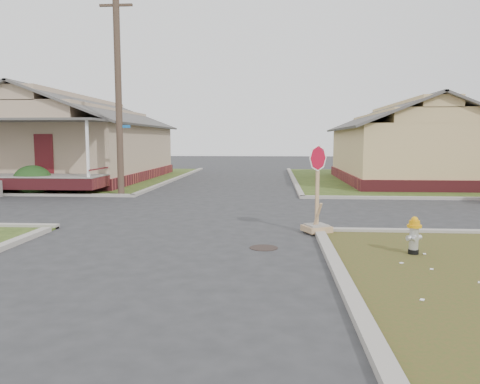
{
  "coord_description": "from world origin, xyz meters",
  "views": [
    {
      "loc": [
        2.42,
        -10.84,
        2.42
      ],
      "look_at": [
        1.55,
        1.0,
        1.1
      ],
      "focal_mm": 35.0,
      "sensor_mm": 36.0,
      "label": 1
    }
  ],
  "objects": [
    {
      "name": "ground",
      "position": [
        0.0,
        0.0,
        0.0
      ],
      "size": [
        120.0,
        120.0,
        0.0
      ],
      "primitive_type": "plane",
      "color": "#2A2B2D",
      "rests_on": "ground"
    },
    {
      "name": "verge_far_left",
      "position": [
        -13.0,
        18.0,
        0.03
      ],
      "size": [
        19.0,
        19.0,
        0.05
      ],
      "primitive_type": "cube",
      "color": "#2D3F16",
      "rests_on": "ground"
    },
    {
      "name": "curbs",
      "position": [
        0.0,
        5.0,
        0.0
      ],
      "size": [
        80.0,
        40.0,
        0.12
      ],
      "primitive_type": null,
      "color": "#9C968D",
      "rests_on": "ground"
    },
    {
      "name": "manhole",
      "position": [
        2.2,
        -0.5,
        0.01
      ],
      "size": [
        0.64,
        0.64,
        0.01
      ],
      "primitive_type": "cylinder",
      "color": "black",
      "rests_on": "ground"
    },
    {
      "name": "corner_house",
      "position": [
        -10.0,
        16.68,
        2.28
      ],
      "size": [
        10.1,
        15.5,
        5.3
      ],
      "color": "maroon",
      "rests_on": "ground"
    },
    {
      "name": "side_house_yellow",
      "position": [
        10.0,
        16.5,
        2.19
      ],
      "size": [
        7.6,
        11.6,
        4.7
      ],
      "color": "maroon",
      "rests_on": "ground"
    },
    {
      "name": "utility_pole",
      "position": [
        -4.2,
        8.9,
        4.66
      ],
      "size": [
        1.8,
        0.28,
        9.0
      ],
      "color": "#443227",
      "rests_on": "ground"
    },
    {
      "name": "fire_hydrant",
      "position": [
        5.34,
        -1.02,
        0.48
      ],
      "size": [
        0.3,
        0.3,
        0.79
      ],
      "rotation": [
        0.0,
        0.0,
        0.41
      ],
      "color": "black",
      "rests_on": "ground"
    },
    {
      "name": "stop_sign",
      "position": [
        3.54,
        1.26,
        0.54
      ],
      "size": [
        0.64,
        0.62,
        2.26
      ],
      "rotation": [
        0.0,
        0.0,
        0.42
      ],
      "color": "#A5805A",
      "rests_on": "ground"
    },
    {
      "name": "hedge_right",
      "position": [
        -8.3,
        9.15,
        0.65
      ],
      "size": [
        1.57,
        1.29,
        1.2
      ],
      "primitive_type": "ellipsoid",
      "color": "#163714",
      "rests_on": "verge_far_left"
    }
  ]
}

